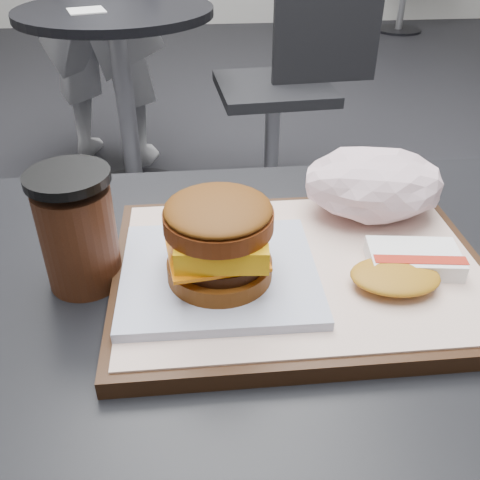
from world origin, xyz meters
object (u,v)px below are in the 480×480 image
neighbor_table (121,65)px  crumpled_wrapper (374,184)px  hash_brown (405,266)px  breakfast_sandwich (219,248)px  customer_table (292,422)px  coffee_cup (78,233)px  neighbor_chair (292,74)px  serving_tray (300,271)px

neighbor_table → crumpled_wrapper: bearing=-73.3°
hash_brown → crumpled_wrapper: (0.00, 0.13, 0.03)m
breakfast_sandwich → customer_table: bearing=-10.3°
coffee_cup → neighbor_table: bearing=94.8°
customer_table → coffee_cup: size_ratio=6.44×
customer_table → neighbor_chair: neighbor_chair is taller
crumpled_wrapper → neighbor_table: crumpled_wrapper is taller
coffee_cup → neighbor_chair: 1.66m
serving_tray → breakfast_sandwich: bearing=-165.3°
breakfast_sandwich → serving_tray: bearing=14.7°
serving_tray → hash_brown: size_ratio=3.07×
coffee_cup → neighbor_table: (-0.13, 1.60, -0.28)m
coffee_cup → neighbor_chair: (0.50, 1.55, -0.32)m
breakfast_sandwich → crumpled_wrapper: (0.19, 0.12, -0.00)m
serving_tray → hash_brown: (0.10, -0.03, 0.02)m
customer_table → hash_brown: (0.10, 0.01, 0.22)m
hash_brown → crumpled_wrapper: crumpled_wrapper is taller
breakfast_sandwich → coffee_cup: size_ratio=1.55×
customer_table → breakfast_sandwich: (-0.08, 0.01, 0.24)m
customer_table → breakfast_sandwich: size_ratio=4.16×
customer_table → hash_brown: hash_brown is taller
neighbor_chair → serving_tray: bearing=-100.3°
hash_brown → neighbor_chair: size_ratio=0.14×
breakfast_sandwich → neighbor_table: bearing=99.4°
customer_table → coffee_cup: coffee_cup is taller
hash_brown → coffee_cup: (-0.32, 0.05, 0.03)m
coffee_cup → serving_tray: bearing=-4.8°
serving_tray → coffee_cup: (-0.22, 0.02, 0.05)m
serving_tray → neighbor_table: 1.67m
coffee_cup → neighbor_chair: size_ratio=0.14×
breakfast_sandwich → hash_brown: bearing=-2.1°
breakfast_sandwich → neighbor_table: breakfast_sandwich is taller
hash_brown → coffee_cup: bearing=171.6°
breakfast_sandwich → neighbor_table: (-0.27, 1.64, -0.28)m
customer_table → neighbor_chair: size_ratio=0.91×
customer_table → neighbor_chair: (0.29, 1.60, -0.07)m
crumpled_wrapper → coffee_cup: 0.33m
coffee_cup → neighbor_table: coffee_cup is taller
serving_tray → neighbor_chair: size_ratio=0.43×
crumpled_wrapper → coffee_cup: bearing=-166.3°
hash_brown → neighbor_chair: (0.19, 1.60, -0.29)m
breakfast_sandwich → neighbor_chair: (0.37, 1.59, -0.32)m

